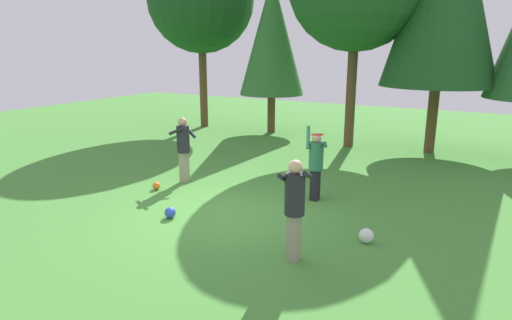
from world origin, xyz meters
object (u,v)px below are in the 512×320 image
person_bystander (183,144)px  ball_white (366,236)px  ball_orange (156,186)px  tree_left (272,36)px  person_catcher (295,201)px  frisbee (317,134)px  ball_blue (170,213)px  person_thrower (316,161)px

person_bystander → ball_white: bearing=-9.9°
ball_orange → tree_left: bearing=96.7°
person_bystander → ball_white: (5.37, -1.42, -0.91)m
person_catcher → person_bystander: 5.21m
person_catcher → frisbee: person_catcher is taller
ball_blue → person_bystander: bearing=121.5°
ball_orange → ball_white: size_ratio=0.72×
person_catcher → ball_white: person_catcher is taller
person_bystander → ball_blue: person_bystander is taller
person_catcher → ball_blue: person_catcher is taller
person_bystander → ball_white: 5.63m
ball_blue → tree_left: 10.77m
ball_orange → ball_white: ball_white is taller
tree_left → person_thrower: bearing=-55.9°
frisbee → tree_left: bearing=123.2°
tree_left → ball_orange: bearing=-83.3°
person_thrower → tree_left: (-4.84, 7.14, 3.03)m
person_bystander → tree_left: 8.12m
ball_blue → ball_white: (4.00, 0.83, 0.02)m
person_thrower → ball_white: bearing=22.7°
frisbee → ball_blue: size_ratio=1.60×
ball_white → person_bystander: bearing=165.2°
ball_blue → ball_orange: 2.06m
person_thrower → ball_blue: 3.54m
tree_left → ball_blue: bearing=-75.2°
person_thrower → frisbee: person_thrower is taller
person_thrower → person_bystander: person_thrower is taller
ball_orange → tree_left: size_ratio=0.03×
person_thrower → person_bystander: bearing=-106.6°
person_thrower → ball_orange: size_ratio=8.97×
frisbee → ball_white: 2.42m
frisbee → ball_blue: (-2.54, -1.91, -1.61)m
frisbee → person_catcher: bearing=-77.1°
ball_blue → ball_orange: ball_blue is taller
person_thrower → ball_white: (1.72, -1.75, -0.82)m
person_thrower → person_bystander: (-3.65, -0.33, 0.09)m
person_catcher → frisbee: (-0.54, 2.35, 0.68)m
ball_blue → person_thrower: bearing=48.5°
person_bystander → ball_blue: size_ratio=7.33×
person_thrower → person_bystander: size_ratio=1.01×
person_thrower → ball_white: size_ratio=6.43×
ball_orange → tree_left: 9.30m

